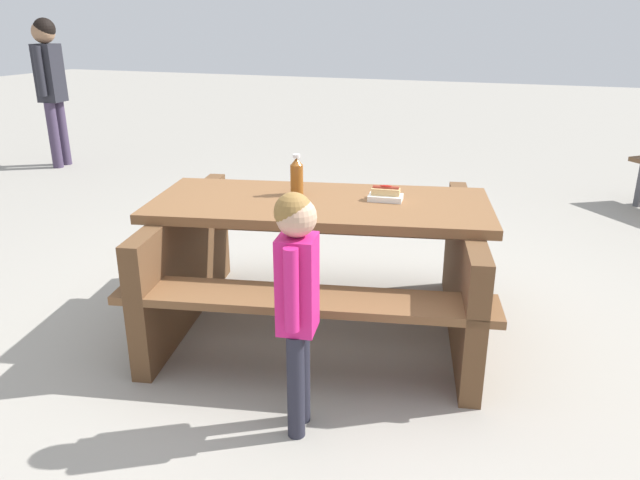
{
  "coord_description": "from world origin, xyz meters",
  "views": [
    {
      "loc": [
        1.08,
        -2.92,
        1.66
      ],
      "look_at": [
        0.0,
        0.0,
        0.52
      ],
      "focal_mm": 33.99,
      "sensor_mm": 36.0,
      "label": 1
    }
  ],
  "objects_px": {
    "hotdog_tray": "(386,195)",
    "child_in_coat": "(297,285)",
    "bystander_adult": "(50,74)",
    "picnic_table": "(320,254)",
    "soda_bottle": "(297,176)"
  },
  "relations": [
    {
      "from": "picnic_table",
      "to": "child_in_coat",
      "type": "distance_m",
      "value": 0.96
    },
    {
      "from": "child_in_coat",
      "to": "soda_bottle",
      "type": "bearing_deg",
      "value": 112.26
    },
    {
      "from": "hotdog_tray",
      "to": "bystander_adult",
      "type": "xyz_separation_m",
      "value": [
        -4.65,
        2.61,
        0.3
      ]
    },
    {
      "from": "picnic_table",
      "to": "bystander_adult",
      "type": "xyz_separation_m",
      "value": [
        -4.32,
        2.73,
        0.63
      ]
    },
    {
      "from": "child_in_coat",
      "to": "hotdog_tray",
      "type": "bearing_deg",
      "value": 84.88
    },
    {
      "from": "soda_bottle",
      "to": "hotdog_tray",
      "type": "xyz_separation_m",
      "value": [
        0.49,
        0.06,
        -0.07
      ]
    },
    {
      "from": "picnic_table",
      "to": "soda_bottle",
      "type": "xyz_separation_m",
      "value": [
        -0.16,
        0.07,
        0.41
      ]
    },
    {
      "from": "soda_bottle",
      "to": "bystander_adult",
      "type": "bearing_deg",
      "value": 147.36
    },
    {
      "from": "soda_bottle",
      "to": "hotdog_tray",
      "type": "height_order",
      "value": "soda_bottle"
    },
    {
      "from": "picnic_table",
      "to": "hotdog_tray",
      "type": "relative_size",
      "value": 10.76
    },
    {
      "from": "hotdog_tray",
      "to": "bystander_adult",
      "type": "height_order",
      "value": "bystander_adult"
    },
    {
      "from": "hotdog_tray",
      "to": "child_in_coat",
      "type": "distance_m",
      "value": 1.04
    },
    {
      "from": "soda_bottle",
      "to": "child_in_coat",
      "type": "height_order",
      "value": "child_in_coat"
    },
    {
      "from": "hotdog_tray",
      "to": "child_in_coat",
      "type": "height_order",
      "value": "child_in_coat"
    },
    {
      "from": "bystander_adult",
      "to": "child_in_coat",
      "type": "bearing_deg",
      "value": -38.58
    }
  ]
}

